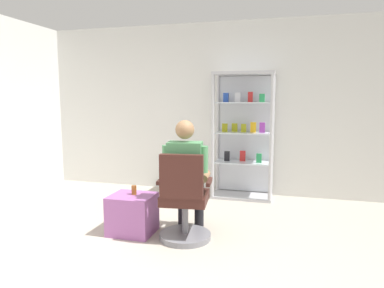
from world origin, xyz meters
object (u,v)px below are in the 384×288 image
object	(u,v)px
display_cabinet_main	(244,135)
office_chair	(184,205)
seated_shopkeeper	(187,172)
tea_glass	(134,190)
storage_crate	(132,214)

from	to	relation	value
display_cabinet_main	office_chair	world-z (taller)	display_cabinet_main
seated_shopkeeper	display_cabinet_main	bearing A→B (deg)	76.85
office_chair	seated_shopkeeper	world-z (taller)	seated_shopkeeper
display_cabinet_main	tea_glass	xyz separation A→B (m)	(-1.00, -1.80, -0.47)
tea_glass	display_cabinet_main	bearing A→B (deg)	61.06
office_chair	storage_crate	xyz separation A→B (m)	(-0.62, 0.05, -0.17)
display_cabinet_main	office_chair	size ratio (longest dim) A/B	1.98
office_chair	storage_crate	bearing A→B (deg)	175.14
tea_glass	seated_shopkeeper	bearing A→B (deg)	7.70
display_cabinet_main	seated_shopkeeper	distance (m)	1.79
display_cabinet_main	office_chair	xyz separation A→B (m)	(-0.38, -1.88, -0.57)
display_cabinet_main	seated_shopkeeper	bearing A→B (deg)	-103.15
display_cabinet_main	storage_crate	bearing A→B (deg)	-118.84
tea_glass	office_chair	bearing A→B (deg)	-7.61
office_chair	storage_crate	distance (m)	0.65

